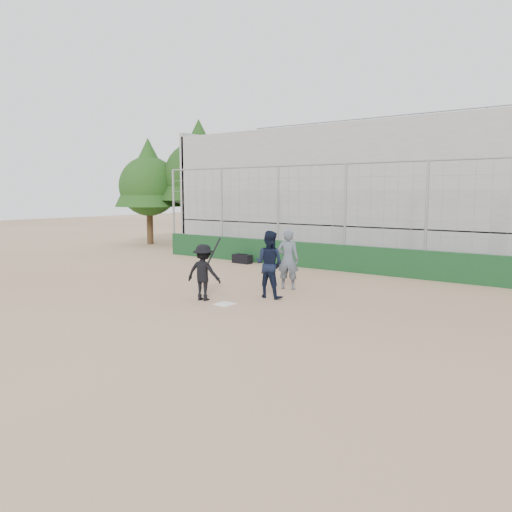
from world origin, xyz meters
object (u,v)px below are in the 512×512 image
Objects in this scene: catcher_crouched at (269,275)px; umpire at (288,262)px; batter_at_plate at (204,272)px; equipment_bag at (242,259)px.

umpire is (-0.25, 1.37, 0.19)m from catcher_crouched.
batter_at_plate is 1.96× the size of equipment_bag.
batter_at_plate is 1.36× the size of catcher_crouched.
umpire reaches higher than catcher_crouched.
batter_at_plate reaches higher than umpire.
batter_at_plate is at bearing -133.77° from catcher_crouched.
catcher_crouched is 6.99m from equipment_bag.
equipment_bag is at bearing 119.54° from batter_at_plate.
catcher_crouched is at bearing 83.09° from umpire.
catcher_crouched is (1.27, 1.32, -0.14)m from batter_at_plate.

